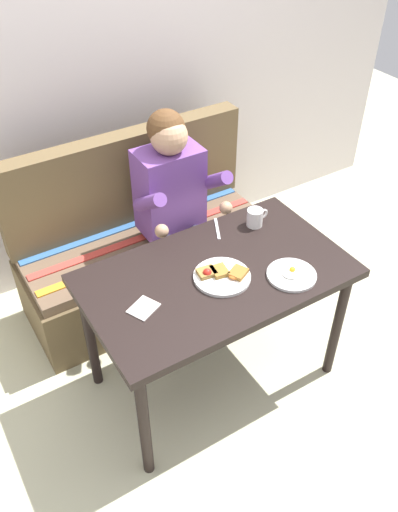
% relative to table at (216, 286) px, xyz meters
% --- Properties ---
extents(ground_plane, '(8.00, 8.00, 0.00)m').
position_rel_table_xyz_m(ground_plane, '(0.00, 0.00, -0.65)').
color(ground_plane, beige).
extents(back_wall, '(4.40, 0.10, 2.60)m').
position_rel_table_xyz_m(back_wall, '(0.00, 1.27, 0.65)').
color(back_wall, beige).
rests_on(back_wall, ground).
extents(table, '(1.20, 0.70, 0.73)m').
position_rel_table_xyz_m(table, '(0.00, 0.00, 0.00)').
color(table, black).
rests_on(table, ground).
extents(couch, '(1.44, 0.56, 1.00)m').
position_rel_table_xyz_m(couch, '(0.00, 0.76, -0.32)').
color(couch, brown).
rests_on(couch, ground).
extents(person, '(0.45, 0.61, 1.21)m').
position_rel_table_xyz_m(person, '(0.13, 0.59, 0.09)').
color(person, '#6D4090').
rests_on(person, ground).
extents(plate_breakfast, '(0.25, 0.25, 0.05)m').
position_rel_table_xyz_m(plate_breakfast, '(0.00, -0.04, 0.10)').
color(plate_breakfast, white).
rests_on(plate_breakfast, table).
extents(plate_eggs, '(0.22, 0.22, 0.04)m').
position_rel_table_xyz_m(plate_eggs, '(0.27, -0.19, 0.09)').
color(plate_eggs, white).
rests_on(plate_eggs, table).
extents(coffee_mug, '(0.12, 0.08, 0.09)m').
position_rel_table_xyz_m(coffee_mug, '(0.36, 0.20, 0.13)').
color(coffee_mug, white).
rests_on(coffee_mug, table).
extents(napkin, '(0.15, 0.14, 0.01)m').
position_rel_table_xyz_m(napkin, '(-0.38, -0.03, 0.09)').
color(napkin, silver).
rests_on(napkin, table).
extents(fork, '(0.09, 0.16, 0.00)m').
position_rel_table_xyz_m(fork, '(0.18, 0.27, 0.08)').
color(fork, silver).
rests_on(fork, table).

